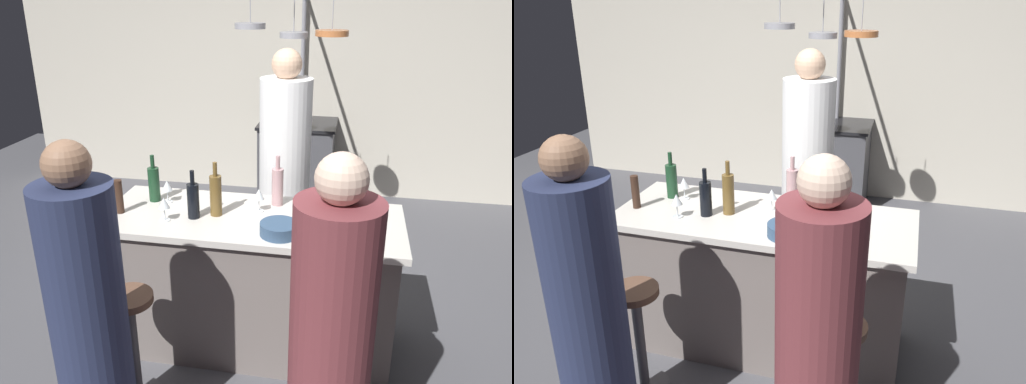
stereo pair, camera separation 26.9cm
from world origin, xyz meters
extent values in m
plane|color=#4C4C51|center=(0.00, 0.00, 0.00)|extent=(9.00, 9.00, 0.00)
cube|color=beige|center=(0.00, 2.85, 1.30)|extent=(6.40, 0.16, 2.60)
cube|color=slate|center=(0.00, 0.00, 0.43)|extent=(1.72, 0.66, 0.86)
cube|color=beige|center=(0.00, 0.00, 0.88)|extent=(1.80, 0.72, 0.04)
cube|color=#47474C|center=(0.00, 2.45, 0.43)|extent=(0.76, 0.60, 0.86)
cube|color=black|center=(0.00, 2.45, 0.88)|extent=(0.80, 0.64, 0.03)
cylinder|color=white|center=(0.08, 0.86, 0.79)|extent=(0.38, 0.38, 1.59)
sphere|color=#D8AD8C|center=(0.08, 0.86, 1.69)|extent=(0.22, 0.22, 0.22)
cylinder|color=#4C4C51|center=(-0.53, -0.62, 0.33)|extent=(0.06, 0.06, 0.62)
cylinder|color=brown|center=(-0.53, -0.62, 0.66)|extent=(0.26, 0.26, 0.04)
cylinder|color=#262D4C|center=(-0.53, -1.00, 0.72)|extent=(0.34, 0.34, 1.43)
sphere|color=#8C664C|center=(-0.53, -1.00, 1.52)|extent=(0.20, 0.20, 0.20)
cylinder|color=#4C4C51|center=(0.58, -0.62, 0.33)|extent=(0.06, 0.06, 0.62)
cylinder|color=brown|center=(0.58, -0.62, 0.66)|extent=(0.26, 0.26, 0.04)
cylinder|color=brown|center=(0.53, -0.99, 0.72)|extent=(0.34, 0.34, 1.44)
sphere|color=beige|center=(0.53, -0.99, 1.53)|extent=(0.20, 0.20, 0.20)
cylinder|color=gray|center=(0.00, 2.70, 1.07)|extent=(0.04, 0.04, 2.15)
cylinder|color=gray|center=(-0.30, 1.44, 1.90)|extent=(0.25, 0.25, 0.04)
cylinder|color=gray|center=(-0.30, 1.45, 2.03)|extent=(0.01, 0.01, 0.25)
cylinder|color=gray|center=(0.05, 1.46, 1.84)|extent=(0.23, 0.23, 0.04)
cylinder|color=gray|center=(0.05, 1.45, 1.99)|extent=(0.01, 0.01, 0.31)
cylinder|color=#B26638|center=(0.35, 1.45, 1.85)|extent=(0.26, 0.26, 0.04)
cylinder|color=gray|center=(0.35, 1.45, 2.00)|extent=(0.01, 0.01, 0.30)
cylinder|color=#382319|center=(-0.79, -0.09, 1.01)|extent=(0.05, 0.05, 0.21)
cylinder|color=#B78C8E|center=(0.12, 0.21, 1.02)|extent=(0.07, 0.07, 0.24)
cylinder|color=#B78C8E|center=(0.12, 0.21, 1.18)|extent=(0.03, 0.03, 0.08)
cylinder|color=#193D23|center=(-0.66, 0.13, 1.01)|extent=(0.07, 0.07, 0.22)
cylinder|color=#193D23|center=(-0.66, 0.13, 1.16)|extent=(0.03, 0.03, 0.08)
cylinder|color=brown|center=(-0.21, -0.01, 1.02)|extent=(0.07, 0.07, 0.25)
cylinder|color=brown|center=(-0.21, -0.01, 1.19)|extent=(0.03, 0.03, 0.08)
cylinder|color=black|center=(-0.33, -0.08, 1.01)|extent=(0.07, 0.07, 0.21)
cylinder|color=black|center=(-0.33, -0.08, 1.15)|extent=(0.03, 0.03, 0.08)
cylinder|color=silver|center=(-0.49, -0.15, 0.90)|extent=(0.06, 0.06, 0.01)
cylinder|color=silver|center=(-0.49, -0.15, 0.94)|extent=(0.01, 0.01, 0.07)
cone|color=silver|center=(-0.49, -0.15, 1.01)|extent=(0.07, 0.07, 0.06)
cylinder|color=silver|center=(0.03, 0.09, 0.90)|extent=(0.06, 0.06, 0.01)
cylinder|color=silver|center=(0.03, 0.09, 0.94)|extent=(0.01, 0.01, 0.07)
cone|color=silver|center=(0.03, 0.09, 1.01)|extent=(0.07, 0.07, 0.06)
cylinder|color=silver|center=(-0.57, 0.12, 0.90)|extent=(0.06, 0.06, 0.01)
cylinder|color=silver|center=(-0.57, 0.12, 0.94)|extent=(0.01, 0.01, 0.07)
cone|color=silver|center=(-0.57, 0.12, 1.01)|extent=(0.07, 0.07, 0.06)
cylinder|color=#334C6B|center=(0.20, -0.21, 0.94)|extent=(0.22, 0.22, 0.07)
cylinder|color=silver|center=(0.44, 0.12, 0.94)|extent=(0.18, 0.18, 0.08)
camera|label=1|loc=(0.55, -2.69, 2.15)|focal=35.35mm
camera|label=2|loc=(0.82, -2.63, 2.15)|focal=35.35mm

